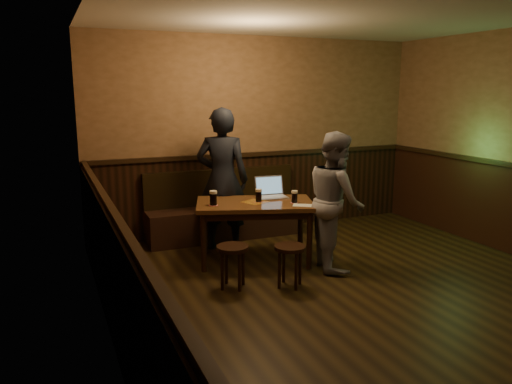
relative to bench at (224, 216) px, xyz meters
The scene contains 12 objects.
room 2.75m from the bench, 75.97° to the right, with size 5.04×6.04×2.84m.
bench is the anchor object (origin of this frame).
pub_table 1.15m from the bench, 90.00° to the right, with size 1.56×1.18×0.74m.
stool_left 1.86m from the bench, 106.83° to the right, with size 0.40×0.40×0.46m.
stool_right 1.99m from the bench, 89.23° to the right, with size 0.36×0.36×0.45m.
pint_left 1.30m from the bench, 115.33° to the right, with size 0.11×0.11×0.17m.
pint_mid 1.22m from the bench, 87.69° to the right, with size 0.10×0.10×0.16m.
pint_right 1.48m from the bench, 72.78° to the right, with size 0.10×0.10×0.15m.
laptop 1.09m from the bench, 72.63° to the right, with size 0.39×0.32×0.26m.
menu 1.61m from the bench, 73.59° to the right, with size 0.22×0.15×0.00m, color silver.
person_suit 0.80m from the bench, 111.45° to the right, with size 0.67×0.44×1.84m, color black.
person_grey 1.89m from the bench, 64.48° to the right, with size 0.78×0.60×1.60m, color gray.
Camera 1 is at (-2.89, -3.70, 2.05)m, focal length 35.00 mm.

